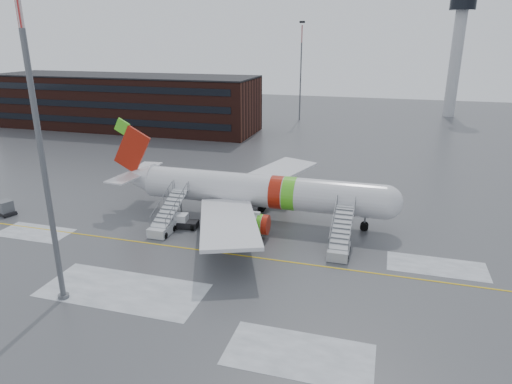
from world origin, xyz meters
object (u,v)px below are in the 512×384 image
(uld_container, at_px, (5,208))
(light_mast_near, at_px, (38,134))
(airliner, at_px, (253,191))
(pushback_tug, at_px, (184,222))
(airstair_fwd, at_px, (340,243))
(airstair_aft, at_px, (165,222))

(uld_container, bearing_deg, light_mast_near, -36.06)
(uld_container, bearing_deg, airliner, 14.23)
(uld_container, bearing_deg, pushback_tug, 6.24)
(airstair_fwd, bearing_deg, airstair_aft, 180.00)
(airliner, bearing_deg, airstair_aft, -141.51)
(pushback_tug, distance_m, light_mast_near, 21.13)
(airstair_fwd, bearing_deg, light_mast_near, -144.94)
(airstair_aft, relative_size, pushback_tug, 2.67)
(pushback_tug, height_order, light_mast_near, light_mast_near)
(airstair_aft, bearing_deg, light_mast_near, -96.97)
(airstair_aft, distance_m, pushback_tug, 2.27)
(light_mast_near, bearing_deg, uld_container, 143.94)
(airliner, distance_m, airstair_fwd, 12.97)
(uld_container, relative_size, light_mast_near, 0.10)
(airstair_aft, distance_m, light_mast_near, 19.47)
(airliner, distance_m, airstair_aft, 10.76)
(uld_container, bearing_deg, airstair_fwd, 1.20)
(airstair_fwd, relative_size, light_mast_near, 0.29)
(airstair_aft, height_order, uld_container, airstair_aft)
(pushback_tug, bearing_deg, airstair_fwd, -5.24)
(airliner, distance_m, light_mast_near, 25.64)
(airstair_aft, height_order, pushback_tug, airstair_aft)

